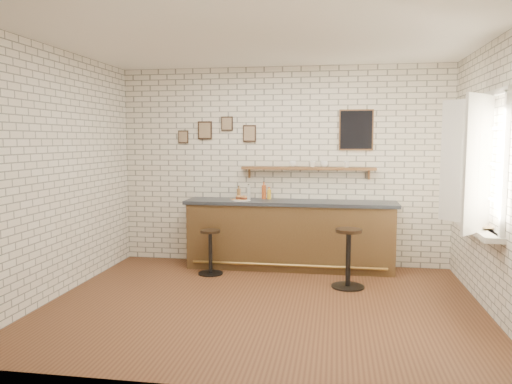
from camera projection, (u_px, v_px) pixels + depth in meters
ground at (263, 304)px, 5.80m from camera, size 5.00×5.00×0.00m
bar_counter at (290, 234)px, 7.39m from camera, size 3.10×0.65×1.01m
sandwich_plate at (241, 200)px, 7.37m from camera, size 0.28×0.28×0.01m
ciabatta_sandwich at (242, 198)px, 7.37m from camera, size 0.21×0.15×0.06m
potato_chips at (240, 200)px, 7.38m from camera, size 0.27×0.18×0.00m
bitters_bottle_brown at (239, 193)px, 7.63m from camera, size 0.06×0.06×0.20m
bitters_bottle_white at (249, 193)px, 7.60m from camera, size 0.06×0.06×0.22m
bitters_bottle_amber at (264, 192)px, 7.56m from camera, size 0.06×0.06×0.27m
condiment_bottle_yellow at (269, 194)px, 7.55m from camera, size 0.06×0.06×0.18m
bar_stool_left at (210, 250)px, 7.07m from camera, size 0.35×0.35×0.64m
bar_stool_right at (348, 256)px, 6.42m from camera, size 0.43×0.43×0.77m
wall_shelf at (308, 168)px, 7.45m from camera, size 2.00×0.18×0.18m
shelf_cup_a at (293, 164)px, 7.47m from camera, size 0.13×0.13×0.09m
shelf_cup_b at (313, 164)px, 7.43m from camera, size 0.13×0.13×0.09m
shelf_cup_c at (324, 164)px, 7.40m from camera, size 0.12×0.12×0.09m
shelf_cup_d at (347, 164)px, 7.35m from camera, size 0.13×0.13×0.08m
back_wall_decor at (297, 130)px, 7.49m from camera, size 2.96×0.02×0.56m
window_sill at (477, 229)px, 5.62m from camera, size 0.20×1.35×0.06m
casement_window at (476, 163)px, 5.55m from camera, size 0.40×1.30×1.56m
book_lower at (478, 227)px, 5.51m from camera, size 0.24×0.26×0.02m
book_upper at (479, 226)px, 5.49m from camera, size 0.22×0.27×0.02m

